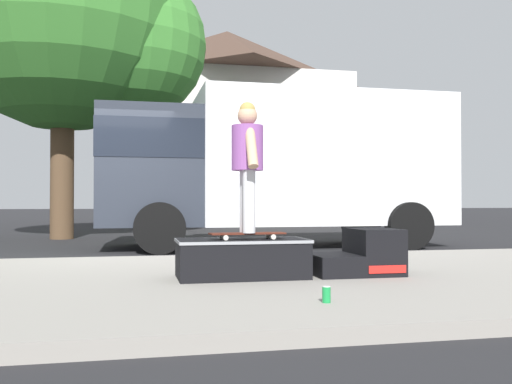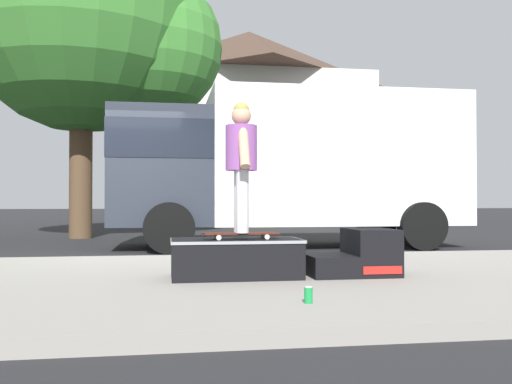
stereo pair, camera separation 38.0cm
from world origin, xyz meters
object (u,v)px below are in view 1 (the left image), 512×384
object	(u,v)px
skate_box	(242,257)
kicker_ramp	(361,255)
skater_kid	(247,156)
box_truck	(274,162)
soda_can	(326,295)
skateboard	(247,234)
street_tree_main	(78,19)

from	to	relation	value
skate_box	kicker_ramp	world-z (taller)	kicker_ramp
skater_kid	box_truck	distance (m)	5.59
skater_kid	box_truck	world-z (taller)	box_truck
soda_can	box_truck	world-z (taller)	box_truck
kicker_ramp	skateboard	world-z (taller)	kicker_ramp
skate_box	soda_can	distance (m)	1.61
kicker_ramp	skateboard	xyz separation A→B (m)	(-1.26, -0.04, 0.25)
skateboard	skater_kid	size ratio (longest dim) A/B	0.59
kicker_ramp	box_truck	size ratio (longest dim) A/B	0.14
skateboard	street_tree_main	distance (m)	10.34
soda_can	skate_box	bearing A→B (deg)	103.34
soda_can	street_tree_main	world-z (taller)	street_tree_main
skateboard	skater_kid	distance (m)	0.80
skater_kid	street_tree_main	distance (m)	9.98
skateboard	soda_can	bearing A→B (deg)	-78.14
skate_box	street_tree_main	world-z (taller)	street_tree_main
skate_box	street_tree_main	bearing A→B (deg)	105.78
skate_box	soda_can	bearing A→B (deg)	-76.66
box_truck	street_tree_main	bearing A→B (deg)	140.32
skater_kid	skateboard	bearing A→B (deg)	99.46
soda_can	street_tree_main	bearing A→B (deg)	105.41
skate_box	soda_can	size ratio (longest dim) A/B	10.61
skate_box	kicker_ramp	size ratio (longest dim) A/B	1.43
skateboard	soda_can	distance (m)	1.60
kicker_ramp	skater_kid	distance (m)	1.64
skate_box	skater_kid	distance (m)	1.05
box_truck	kicker_ramp	bearing A→B (deg)	-93.78
skater_kid	street_tree_main	world-z (taller)	street_tree_main
skateboard	street_tree_main	bearing A→B (deg)	106.02
kicker_ramp	skate_box	bearing A→B (deg)	179.98
skate_box	soda_can	world-z (taller)	skate_box
skate_box	box_truck	bearing A→B (deg)	72.59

